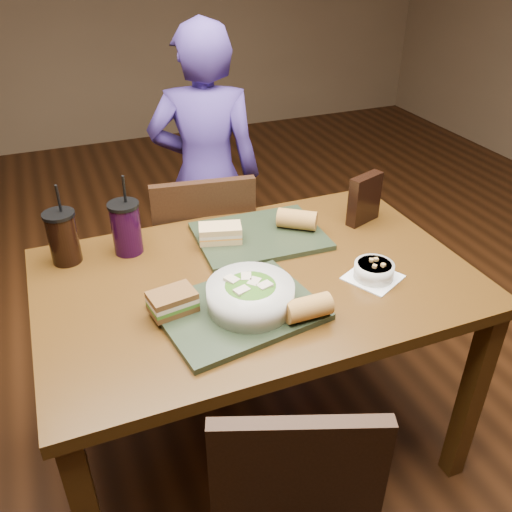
% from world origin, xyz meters
% --- Properties ---
extents(ground, '(6.00, 6.00, 0.00)m').
position_xyz_m(ground, '(0.00, 0.00, 0.00)').
color(ground, '#381C0B').
rests_on(ground, ground).
extents(dining_table, '(1.30, 0.85, 0.75)m').
position_xyz_m(dining_table, '(0.00, 0.00, 0.66)').
color(dining_table, '#472B0E').
rests_on(dining_table, ground).
extents(chair_far, '(0.43, 0.43, 0.88)m').
position_xyz_m(chair_far, '(-0.03, 0.54, 0.49)').
color(chair_far, black).
rests_on(chair_far, ground).
extents(diner, '(0.58, 0.47, 1.36)m').
position_xyz_m(diner, '(0.13, 0.92, 0.68)').
color(diner, '#402D7C').
rests_on(diner, ground).
extents(tray_near, '(0.46, 0.38, 0.02)m').
position_xyz_m(tray_near, '(-0.11, -0.15, 0.76)').
color(tray_near, black).
rests_on(tray_near, dining_table).
extents(tray_far, '(0.43, 0.33, 0.02)m').
position_xyz_m(tray_far, '(0.10, 0.21, 0.76)').
color(tray_far, black).
rests_on(tray_far, dining_table).
extents(salad_bowl, '(0.24, 0.24, 0.08)m').
position_xyz_m(salad_bowl, '(-0.08, -0.16, 0.81)').
color(salad_bowl, silver).
rests_on(salad_bowl, tray_near).
extents(soup_bowl, '(0.19, 0.19, 0.06)m').
position_xyz_m(soup_bowl, '(0.32, -0.14, 0.78)').
color(soup_bowl, white).
rests_on(soup_bowl, dining_table).
extents(sandwich_near, '(0.13, 0.10, 0.06)m').
position_xyz_m(sandwich_near, '(-0.28, -0.10, 0.80)').
color(sandwich_near, '#593819').
rests_on(sandwich_near, tray_near).
extents(sandwich_far, '(0.15, 0.11, 0.06)m').
position_xyz_m(sandwich_far, '(-0.04, 0.21, 0.80)').
color(sandwich_far, tan).
rests_on(sandwich_far, tray_far).
extents(baguette_near, '(0.13, 0.06, 0.06)m').
position_xyz_m(baguette_near, '(0.04, -0.26, 0.80)').
color(baguette_near, '#AD7533').
rests_on(baguette_near, tray_near).
extents(baguette_far, '(0.15, 0.13, 0.07)m').
position_xyz_m(baguette_far, '(0.23, 0.20, 0.80)').
color(baguette_far, '#AD7533').
rests_on(baguette_far, tray_far).
extents(cup_cola, '(0.10, 0.10, 0.26)m').
position_xyz_m(cup_cola, '(-0.52, 0.30, 0.84)').
color(cup_cola, black).
rests_on(cup_cola, dining_table).
extents(cup_berry, '(0.10, 0.10, 0.27)m').
position_xyz_m(cup_berry, '(-0.33, 0.29, 0.84)').
color(cup_berry, black).
rests_on(cup_berry, dining_table).
extents(chip_bag, '(0.14, 0.09, 0.18)m').
position_xyz_m(chip_bag, '(0.49, 0.18, 0.84)').
color(chip_bag, black).
rests_on(chip_bag, dining_table).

